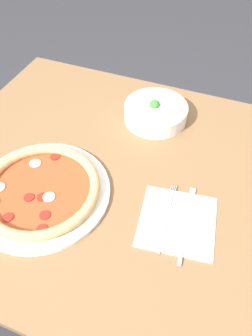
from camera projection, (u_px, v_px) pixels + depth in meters
ground_plane at (118, 279)px, 1.44m from camera, size 8.00×8.00×0.00m
dining_table at (114, 196)px, 0.98m from camera, size 1.03×0.88×0.72m
pizza at (41, 190)px, 0.83m from camera, size 0.35×0.35×0.04m
bowl at (156, 111)px, 1.02m from camera, size 0.20×0.20×0.07m
napkin at (177, 221)px, 0.79m from camera, size 0.20×0.20×0.00m
fork at (166, 218)px, 0.79m from camera, size 0.03×0.20×0.00m
knife at (186, 227)px, 0.77m from camera, size 0.03×0.22×0.01m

